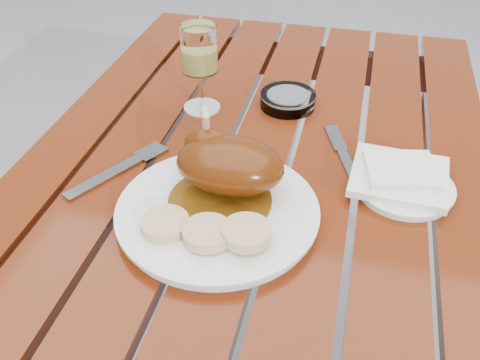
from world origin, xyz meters
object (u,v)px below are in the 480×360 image
at_px(wine_glass, 200,69).
at_px(side_plate, 404,187).
at_px(ashtray, 288,100).
at_px(table, 255,292).

xyz_separation_m(wine_glass, side_plate, (0.39, -0.17, -0.08)).
relative_size(wine_glass, ashtray, 1.54).
bearing_deg(ashtray, wine_glass, -163.39).
distance_m(table, side_plate, 0.46).
xyz_separation_m(wine_glass, ashtray, (0.16, 0.05, -0.07)).
height_order(wine_glass, ashtray, wine_glass).
bearing_deg(wine_glass, side_plate, -24.04).
distance_m(wine_glass, side_plate, 0.44).
xyz_separation_m(table, ashtray, (0.02, 0.17, 0.39)).
xyz_separation_m(table, side_plate, (0.25, -0.05, 0.38)).
distance_m(table, wine_glass, 0.50).
bearing_deg(ashtray, side_plate, -44.57).
height_order(side_plate, ashtray, ashtray).
bearing_deg(side_plate, ashtray, 135.43).
bearing_deg(side_plate, wine_glass, 155.96).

